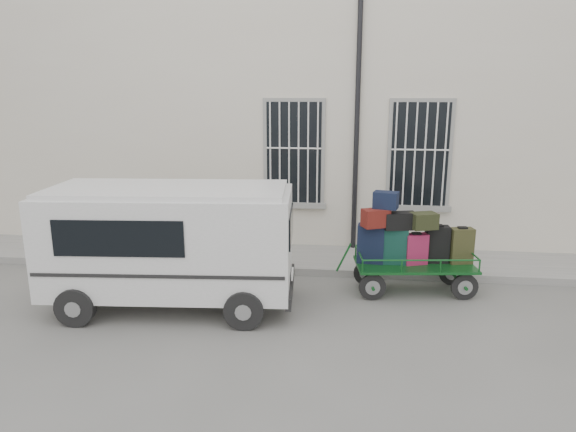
# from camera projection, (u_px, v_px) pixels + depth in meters

# --- Properties ---
(ground) EXTENTS (80.00, 80.00, 0.00)m
(ground) POSITION_uv_depth(u_px,v_px,m) (299.00, 303.00, 8.88)
(ground) COLOR #61605C
(ground) RESTS_ON ground
(building) EXTENTS (24.00, 5.15, 6.00)m
(building) POSITION_uv_depth(u_px,v_px,m) (319.00, 113.00, 13.47)
(building) COLOR beige
(building) RESTS_ON ground
(sidewalk) EXTENTS (24.00, 1.70, 0.15)m
(sidewalk) POSITION_uv_depth(u_px,v_px,m) (308.00, 259.00, 10.98)
(sidewalk) COLOR gray
(sidewalk) RESTS_ON ground
(luggage_cart) EXTENTS (2.51, 1.19, 1.86)m
(luggage_cart) POSITION_uv_depth(u_px,v_px,m) (409.00, 246.00, 9.19)
(luggage_cart) COLOR black
(luggage_cart) RESTS_ON ground
(van) EXTENTS (4.21, 2.11, 2.06)m
(van) POSITION_uv_depth(u_px,v_px,m) (170.00, 239.00, 8.52)
(van) COLOR silver
(van) RESTS_ON ground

